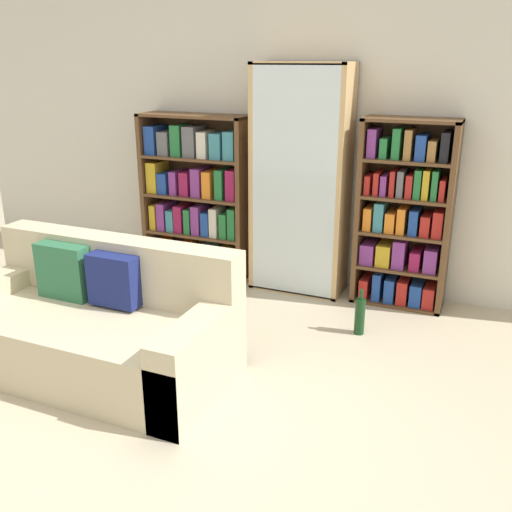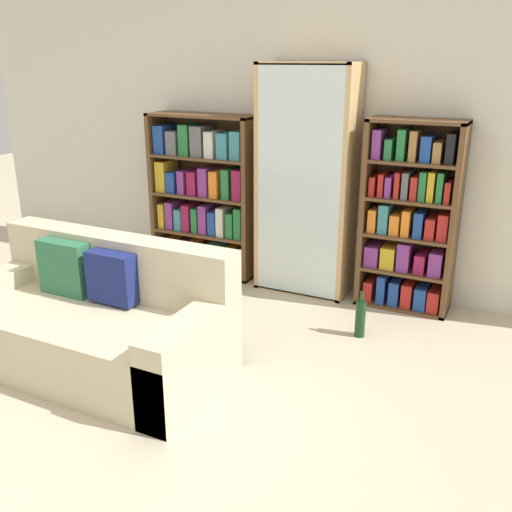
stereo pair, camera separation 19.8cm
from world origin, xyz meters
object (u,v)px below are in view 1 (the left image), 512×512
object	(u,v)px
couch	(95,327)
bookshelf_right	(404,218)
display_cabinet	(301,181)
bookshelf_left	(197,199)
wine_bottle	(360,316)

from	to	relation	value
couch	bookshelf_right	xyz separation A→B (m)	(1.56, 1.79, 0.42)
couch	display_cabinet	world-z (taller)	display_cabinet
couch	display_cabinet	size ratio (longest dim) A/B	0.94
bookshelf_left	wine_bottle	distance (m)	1.88
bookshelf_right	wine_bottle	size ratio (longest dim) A/B	4.29
bookshelf_left	bookshelf_right	world-z (taller)	bookshelf_right
couch	bookshelf_right	world-z (taller)	bookshelf_right
couch	bookshelf_left	bearing A→B (deg)	98.18
couch	display_cabinet	xyz separation A→B (m)	(0.72, 1.78, 0.65)
bookshelf_left	wine_bottle	xyz separation A→B (m)	(1.67, -0.68, -0.54)
couch	bookshelf_right	size ratio (longest dim) A/B	1.19
bookshelf_right	couch	bearing A→B (deg)	-130.98
bookshelf_right	wine_bottle	bearing A→B (deg)	-102.39
bookshelf_left	couch	bearing A→B (deg)	-81.82
bookshelf_right	wine_bottle	world-z (taller)	bookshelf_right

